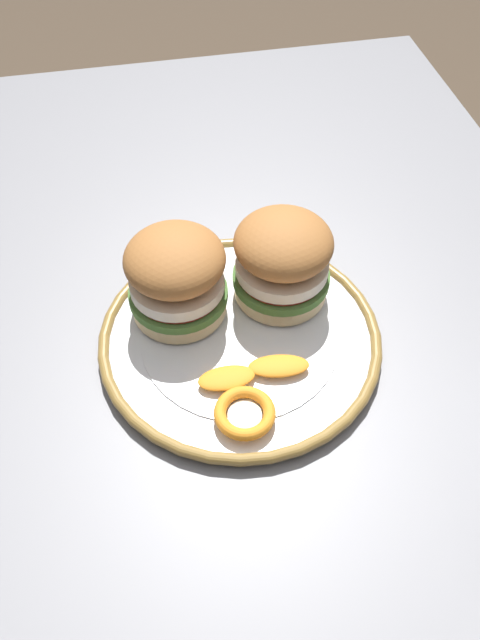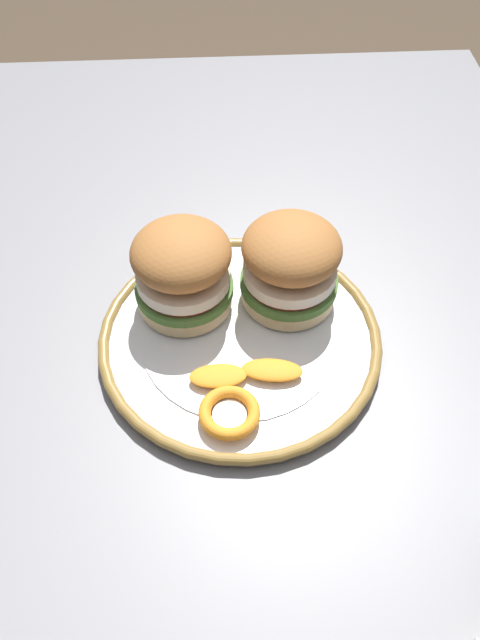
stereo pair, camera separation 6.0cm
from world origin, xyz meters
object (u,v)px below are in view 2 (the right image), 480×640
(dining_table, at_px, (230,448))
(sandwich_half_right, at_px, (290,264))
(dinner_plate, at_px, (240,338))
(sandwich_half_left, at_px, (182,269))

(dining_table, distance_m, sandwich_half_right, 0.22)
(dinner_plate, bearing_deg, dining_table, -12.26)
(sandwich_half_right, bearing_deg, sandwich_half_left, -89.16)
(dining_table, bearing_deg, sandwich_half_right, 149.66)
(dinner_plate, bearing_deg, sandwich_half_right, 131.80)
(dinner_plate, distance_m, sandwich_half_right, 0.10)
(dining_table, distance_m, dinner_plate, 0.13)
(dining_table, height_order, dinner_plate, dinner_plate)
(sandwich_half_left, relative_size, sandwich_half_right, 1.00)
(dinner_plate, relative_size, sandwich_half_left, 2.84)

